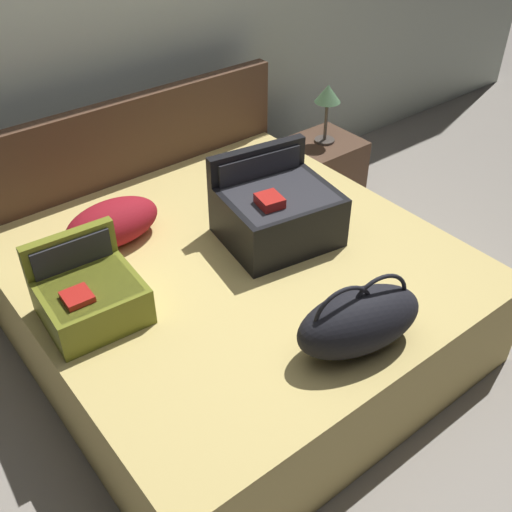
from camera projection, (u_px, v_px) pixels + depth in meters
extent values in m
plane|color=gray|center=(291.00, 384.00, 2.81)|extent=(12.00, 12.00, 0.00)
cube|color=#B7C1B2|center=(85.00, 14.00, 3.05)|extent=(8.00, 0.10, 2.60)
cube|color=tan|center=(238.00, 300.00, 2.91)|extent=(1.84, 1.87, 0.50)
cube|color=#4C3323|center=(133.00, 179.00, 3.39)|extent=(1.88, 0.08, 0.94)
cube|color=black|center=(280.00, 218.00, 2.80)|extent=(0.56, 0.47, 0.25)
cube|color=#28282D|center=(280.00, 211.00, 2.78)|extent=(0.49, 0.41, 0.18)
cube|color=#B21E19|center=(270.00, 201.00, 2.65)|extent=(0.12, 0.13, 0.05)
cube|color=black|center=(257.00, 184.00, 2.91)|extent=(0.51, 0.13, 0.39)
cube|color=#28282D|center=(260.00, 187.00, 2.89)|extent=(0.42, 0.08, 0.33)
cube|color=olive|center=(94.00, 303.00, 2.39)|extent=(0.40, 0.34, 0.17)
cube|color=#28282D|center=(93.00, 299.00, 2.38)|extent=(0.35, 0.30, 0.12)
cube|color=#B21E19|center=(77.00, 297.00, 2.28)|extent=(0.11, 0.11, 0.03)
cube|color=olive|center=(73.00, 265.00, 2.47)|extent=(0.38, 0.07, 0.32)
cube|color=#28282D|center=(76.00, 269.00, 2.45)|extent=(0.32, 0.03, 0.27)
ellipsoid|color=black|center=(359.00, 321.00, 2.25)|extent=(0.55, 0.35, 0.26)
torus|color=black|center=(343.00, 313.00, 2.18)|extent=(0.24, 0.07, 0.24)
torus|color=black|center=(379.00, 301.00, 2.23)|extent=(0.24, 0.07, 0.24)
ellipsoid|color=maroon|center=(113.00, 223.00, 2.82)|extent=(0.47, 0.28, 0.20)
cube|color=#4C3323|center=(322.00, 172.00, 3.95)|extent=(0.44, 0.40, 0.44)
cylinder|color=#3F3833|center=(324.00, 140.00, 3.81)|extent=(0.13, 0.13, 0.02)
cylinder|color=#4C443D|center=(326.00, 121.00, 3.73)|extent=(0.02, 0.02, 0.25)
cone|color=#4C724C|center=(328.00, 93.00, 3.62)|extent=(0.16, 0.16, 0.11)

